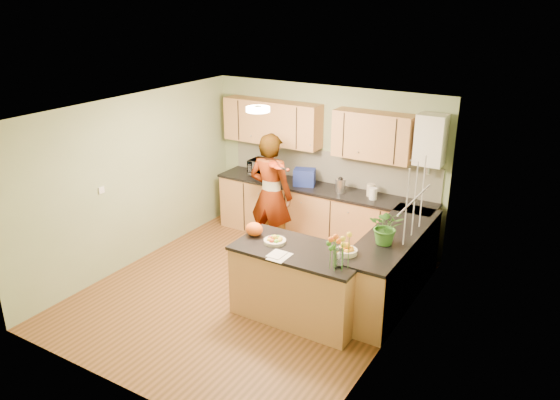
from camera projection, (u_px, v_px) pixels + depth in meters
The scene contains 28 objects.
floor at pixel (248, 292), 7.42m from camera, with size 4.50×4.50×0.00m, color #573818.
ceiling at pixel (244, 110), 6.53m from camera, with size 4.00×4.50×0.02m, color silver.
wall_back at pixel (325, 163), 8.78m from camera, with size 4.00×0.02×2.50m, color gray.
wall_front at pixel (113, 282), 5.18m from camera, with size 4.00×0.02×2.50m, color gray.
wall_left at pixel (133, 181), 7.94m from camera, with size 0.02×4.50×2.50m, color gray.
wall_right at pixel (396, 241), 6.01m from camera, with size 0.02×4.50×2.50m, color gray.
back_counter at pixel (321, 215), 8.77m from camera, with size 3.64×0.62×0.94m.
right_counter at pixel (392, 267), 7.11m from camera, with size 0.62×2.24×0.94m.
splashback at pixel (330, 167), 8.74m from camera, with size 3.60×0.02×0.52m, color white.
upper_cabinets at pixel (312, 128), 8.52m from camera, with size 3.20×0.34×0.70m.
boiler at pixel (431, 140), 7.60m from camera, with size 0.40×0.30×0.86m.
window_right at pixel (415, 199), 6.39m from camera, with size 0.01×1.30×1.05m.
light_switch at pixel (101, 190), 7.44m from camera, with size 0.02×0.09×0.09m, color white.
ceiling_lamp at pixel (258, 109), 6.79m from camera, with size 0.30×0.30×0.07m.
peninsula_island at pixel (299, 283), 6.74m from camera, with size 1.62×0.83×0.93m.
fruit_dish at pixel (275, 240), 6.73m from camera, with size 0.28×0.28×0.10m.
orange_bowl at pixel (347, 250), 6.40m from camera, with size 0.25×0.25×0.15m.
flower_vase at pixel (339, 242), 6.03m from camera, with size 0.26×0.26×0.48m.
orange_bag at pixel (254, 229), 6.91m from camera, with size 0.23×0.20×0.17m, color #E95A13.
papers at pixel (280, 256), 6.38m from camera, with size 0.21×0.29×0.01m, color silver.
violinist at pixel (271, 195), 8.21m from camera, with size 0.70×0.46×1.93m, color tan.
violin at pixel (274, 164), 7.73m from camera, with size 0.62×0.25×0.12m, color #4E0E04, non-canonical shape.
microwave at pixel (264, 168), 9.12m from camera, with size 0.49×0.33×0.27m, color white.
blue_box at pixel (304, 177), 8.68m from camera, with size 0.33×0.24×0.26m, color navy.
kettle at pixel (340, 185), 8.37m from camera, with size 0.15×0.15×0.29m.
jar_cream at pixel (371, 190), 8.22m from camera, with size 0.12×0.12×0.19m, color beige.
jar_white at pixel (373, 194), 8.09m from camera, with size 0.11×0.11×0.18m, color white.
potted_plant at pixel (387, 226), 6.60m from camera, with size 0.42×0.36×0.46m, color #377326.
Camera 1 is at (3.72, -5.34, 3.81)m, focal length 35.00 mm.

